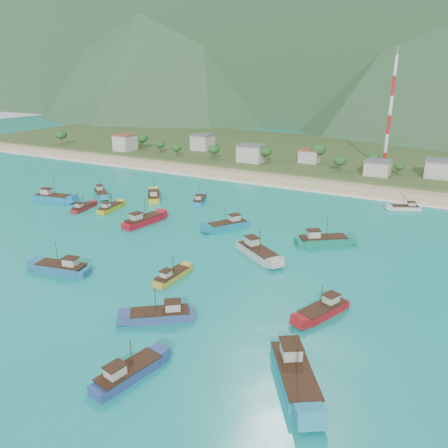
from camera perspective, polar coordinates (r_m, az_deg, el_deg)
The scene contains 24 objects.
ground at distance 96.40m, azimuth -8.06°, elevation -4.26°, with size 600.00×600.00×0.00m, color #0B806E.
beach at distance 163.20m, azimuth 8.67°, elevation 5.51°, with size 400.00×18.00×1.20m, color beige.
land at distance 220.38m, azimuth 14.29°, elevation 8.69°, with size 400.00×110.00×2.40m, color #385123.
surf_line at distance 154.56m, azimuth 7.43°, elevation 4.80°, with size 400.00×2.50×0.08m, color white.
village at distance 183.91m, azimuth 11.14°, elevation 8.42°, with size 209.04×33.01×7.36m.
vegetation at distance 186.84m, azimuth 9.35°, elevation 8.79°, with size 277.20×25.31×8.58m.
radio_tower at distance 180.84m, azimuth 20.84°, elevation 13.16°, with size 1.20×1.20×42.32m.
boat_0 at distance 73.08m, azimuth -8.20°, elevation -11.75°, with size 10.29×8.81×6.22m.
boat_1 at distance 104.26m, azimuth 12.69°, elevation -2.17°, with size 11.90×10.04×7.16m.
boat_2 at distance 61.78m, azimuth -12.45°, elevation -18.59°, with size 4.93×10.50×5.97m.
boat_3 at distance 146.41m, azimuth -21.41°, elevation 3.19°, with size 13.09×5.96×7.46m.
boat_4 at distance 93.80m, azimuth -20.33°, elevation -5.48°, with size 11.75×5.61×6.68m.
boat_6 at distance 135.24m, azimuth -3.19°, elevation 3.10°, with size 6.03×9.69×5.52m.
boat_7 at distance 95.64m, azimuth 4.36°, elevation -3.71°, with size 12.20×9.75×7.23m.
boat_9 at distance 139.92m, azimuth -9.15°, elevation 3.54°, with size 9.81×11.27×6.85m.
boat_10 at distance 75.54m, azimuth 12.83°, elevation -10.98°, with size 6.66×10.68×6.08m.
boat_11 at distance 60.44m, azimuth 9.19°, elevation -18.87°, with size 10.72×13.49×7.98m.
boat_12 at distance 131.31m, azimuth -14.61°, elevation 2.00°, with size 3.97×9.69×5.56m.
boat_13 at distance 117.34m, azimuth -10.55°, elevation 0.40°, with size 5.29×12.26×7.01m.
boat_14 at distance 112.45m, azimuth 0.52°, elevation -0.15°, with size 8.58×11.09×6.52m.
boat_16 at distance 134.09m, azimuth -17.94°, elevation 2.00°, with size 3.87×8.90×5.08m.
boat_19 at distance 147.46m, azimuth -15.78°, elevation 3.81°, with size 10.22×8.77×6.18m.
boat_23 at distance 85.80m, azimuth -6.88°, elevation -6.89°, with size 2.89×8.83×5.16m.
boat_24 at distance 138.10m, azimuth 22.60°, elevation 1.92°, with size 8.73×5.84×5.00m.
Camera 1 is at (53.88, -70.26, 38.12)m, focal length 35.00 mm.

